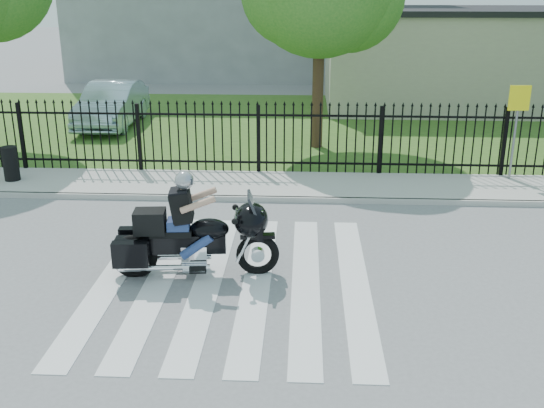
{
  "coord_description": "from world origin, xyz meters",
  "views": [
    {
      "loc": [
        1.14,
        -9.36,
        4.64
      ],
      "look_at": [
        0.6,
        1.0,
        1.0
      ],
      "focal_mm": 42.0,
      "sensor_mm": 36.0,
      "label": 1
    }
  ],
  "objects_px": {
    "parked_car": "(112,104)",
    "traffic_sign": "(517,113)",
    "motorcycle_rider": "(190,233)",
    "litter_bin": "(11,163)"
  },
  "relations": [
    {
      "from": "motorcycle_rider",
      "to": "litter_bin",
      "type": "relative_size",
      "value": 3.39
    },
    {
      "from": "parked_car",
      "to": "traffic_sign",
      "type": "distance_m",
      "value": 12.88
    },
    {
      "from": "parked_car",
      "to": "traffic_sign",
      "type": "relative_size",
      "value": 1.96
    },
    {
      "from": "parked_car",
      "to": "traffic_sign",
      "type": "xyz_separation_m",
      "value": [
        11.45,
        -5.82,
        0.98
      ]
    },
    {
      "from": "motorcycle_rider",
      "to": "parked_car",
      "type": "xyz_separation_m",
      "value": [
        -4.61,
        11.29,
        -0.01
      ]
    },
    {
      "from": "parked_car",
      "to": "motorcycle_rider",
      "type": "bearing_deg",
      "value": -68.54
    },
    {
      "from": "parked_car",
      "to": "litter_bin",
      "type": "distance_m",
      "value": 6.59
    },
    {
      "from": "motorcycle_rider",
      "to": "traffic_sign",
      "type": "relative_size",
      "value": 1.24
    },
    {
      "from": "motorcycle_rider",
      "to": "traffic_sign",
      "type": "bearing_deg",
      "value": 33.39
    },
    {
      "from": "traffic_sign",
      "to": "parked_car",
      "type": "bearing_deg",
      "value": 150.61
    }
  ]
}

